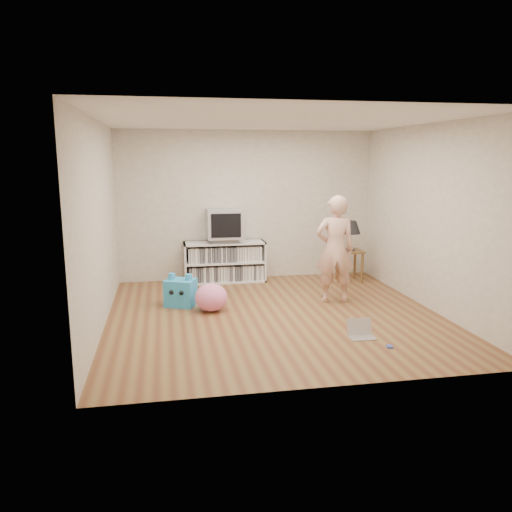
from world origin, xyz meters
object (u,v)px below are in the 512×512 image
at_px(laptop, 361,332).
at_px(media_unit, 225,262).
at_px(side_table, 350,258).
at_px(table_lamp, 351,228).
at_px(plush_pink, 211,297).
at_px(crt_tv, 224,224).
at_px(plush_blue, 181,292).
at_px(dvd_deck, 224,240).
at_px(person, 335,250).

bearing_deg(laptop, media_unit, 114.69).
height_order(side_table, table_lamp, table_lamp).
bearing_deg(plush_pink, side_table, 27.22).
height_order(crt_tv, plush_blue, crt_tv).
relative_size(crt_tv, plush_blue, 1.18).
relative_size(media_unit, plush_blue, 2.76).
relative_size(side_table, plush_pink, 1.20).
height_order(crt_tv, table_lamp, crt_tv).
height_order(dvd_deck, table_lamp, table_lamp).
bearing_deg(person, dvd_deck, -39.54).
distance_m(media_unit, crt_tv, 0.67).
height_order(crt_tv, person, person).
bearing_deg(person, side_table, -113.00).
bearing_deg(dvd_deck, table_lamp, -9.78).
bearing_deg(laptop, plush_blue, 142.84).
distance_m(side_table, plush_pink, 2.87).
bearing_deg(side_table, laptop, -107.92).
xyz_separation_m(crt_tv, plush_blue, (-0.81, -1.34, -0.82)).
height_order(side_table, person, person).
distance_m(media_unit, dvd_deck, 0.39).
bearing_deg(crt_tv, side_table, -9.70).
bearing_deg(dvd_deck, plush_blue, -121.15).
bearing_deg(side_table, table_lamp, 0.00).
bearing_deg(table_lamp, person, -120.29).
bearing_deg(media_unit, plush_blue, -120.86).
bearing_deg(plush_pink, plush_blue, 140.91).
xyz_separation_m(person, plush_blue, (-2.27, 0.21, -0.59)).
distance_m(media_unit, plush_pink, 1.75).
xyz_separation_m(side_table, table_lamp, (0.00, 0.00, 0.53)).
bearing_deg(side_table, crt_tv, 170.30).
xyz_separation_m(table_lamp, laptop, (-0.86, -2.67, -0.88)).
relative_size(media_unit, dvd_deck, 3.11).
xyz_separation_m(dvd_deck, crt_tv, (0.00, -0.00, 0.29)).
relative_size(media_unit, person, 0.88).
height_order(table_lamp, plush_pink, table_lamp).
bearing_deg(laptop, side_table, 74.02).
bearing_deg(media_unit, side_table, -10.19).
relative_size(person, plush_pink, 3.47).
relative_size(side_table, laptop, 1.76).
bearing_deg(crt_tv, plush_pink, -103.30).
relative_size(dvd_deck, table_lamp, 0.87).
bearing_deg(media_unit, laptop, -67.24).
distance_m(table_lamp, plush_pink, 2.95).
relative_size(dvd_deck, person, 0.28).
relative_size(crt_tv, laptop, 1.92).
xyz_separation_m(person, plush_pink, (-1.85, -0.13, -0.60)).
bearing_deg(side_table, person, -120.29).
distance_m(media_unit, person, 2.19).
bearing_deg(person, plush_pink, 11.18).
relative_size(plush_blue, plush_pink, 1.10).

